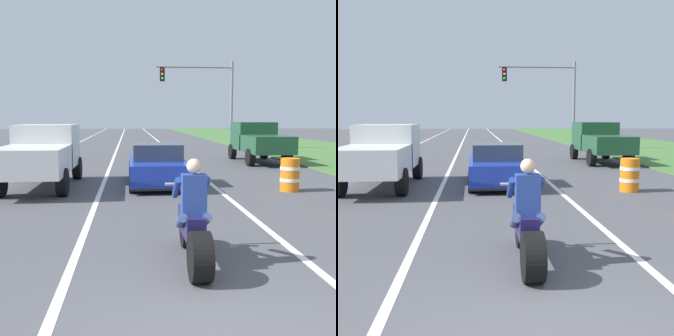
% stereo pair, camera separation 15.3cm
% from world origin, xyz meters
% --- Properties ---
extents(lane_stripe_left_solid, '(0.14, 120.00, 0.01)m').
position_xyz_m(lane_stripe_left_solid, '(-5.40, 20.00, 0.00)').
color(lane_stripe_left_solid, white).
rests_on(lane_stripe_left_solid, ground).
extents(lane_stripe_right_solid, '(0.14, 120.00, 0.01)m').
position_xyz_m(lane_stripe_right_solid, '(1.80, 20.00, 0.00)').
color(lane_stripe_right_solid, white).
rests_on(lane_stripe_right_solid, ground).
extents(lane_stripe_centre_dashed, '(0.14, 120.00, 0.01)m').
position_xyz_m(lane_stripe_centre_dashed, '(-1.80, 20.00, 0.00)').
color(lane_stripe_centre_dashed, white).
rests_on(lane_stripe_centre_dashed, ground).
extents(motorcycle_with_rider, '(0.70, 2.21, 1.62)m').
position_xyz_m(motorcycle_with_rider, '(0.02, 2.48, 0.59)').
color(motorcycle_with_rider, black).
rests_on(motorcycle_with_rider, ground).
extents(sports_car_blue, '(1.84, 4.30, 1.37)m').
position_xyz_m(sports_car_blue, '(-0.02, 10.18, 0.63)').
color(sports_car_blue, '#1E38B2').
rests_on(sports_car_blue, ground).
extents(pickup_truck_left_lane_white, '(2.02, 4.80, 1.98)m').
position_xyz_m(pickup_truck_left_lane_white, '(-3.68, 9.95, 1.11)').
color(pickup_truck_left_lane_white, silver).
rests_on(pickup_truck_left_lane_white, ground).
extents(pickup_truck_right_shoulder_dark_green, '(2.02, 4.80, 1.98)m').
position_xyz_m(pickup_truck_right_shoulder_dark_green, '(5.47, 16.66, 1.11)').
color(pickup_truck_right_shoulder_dark_green, '#1E4C2D').
rests_on(pickup_truck_right_shoulder_dark_green, ground).
extents(traffic_light_mast_near, '(5.28, 0.34, 6.00)m').
position_xyz_m(traffic_light_mast_near, '(4.46, 24.87, 4.04)').
color(traffic_light_mast_near, gray).
rests_on(traffic_light_mast_near, ground).
extents(construction_barrel_mid, '(0.58, 0.58, 1.00)m').
position_xyz_m(construction_barrel_mid, '(3.89, 8.53, 0.50)').
color(construction_barrel_mid, orange).
rests_on(construction_barrel_mid, ground).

